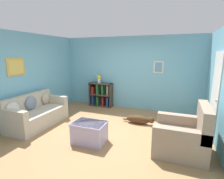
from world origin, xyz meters
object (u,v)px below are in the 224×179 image
Objects in this scene: dog at (140,119)px; recliner_chair at (183,136)px; bookshelf at (101,95)px; vase at (99,79)px; coffee_table at (89,132)px; couch at (36,114)px.

recliner_chair is at bearing -44.73° from dog.
vase reaches higher than bookshelf.
dog is (0.85, 1.47, -0.12)m from coffee_table.
bookshelf is 3.05× the size of vase.
coffee_table is 1.70m from dog.
dog is (2.74, 1.12, -0.20)m from couch.
recliner_chair is 3.85m from vase.
couch is 3.88m from recliner_chair.
coffee_table reaches higher than dog.
coffee_table is (-1.99, -0.33, -0.10)m from recliner_chair.
recliner_chair is at bearing -38.84° from bookshelf.
couch is 2.96m from dog.
dog is at bearing -34.41° from bookshelf.
couch is at bearing 169.48° from coffee_table.
dog is 3.26× the size of vase.
coffee_table is (1.89, -0.35, -0.08)m from couch.
vase reaches higher than couch.
bookshelf is 1.21× the size of coffee_table.
vase is at bearing -163.13° from bookshelf.
vase is at bearing 110.50° from coffee_table.
vase is (-0.07, -0.02, 0.63)m from bookshelf.
bookshelf is at bearing 145.59° from dog.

